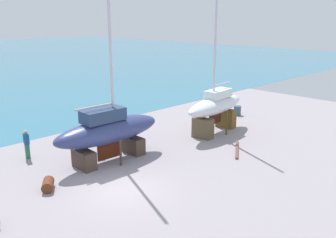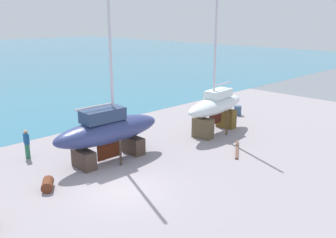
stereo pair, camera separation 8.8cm
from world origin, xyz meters
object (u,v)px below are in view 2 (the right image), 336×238
Objects in this scene: sailboat_small_center at (108,131)px; worker at (27,144)px; barrel_tar_black at (48,184)px; sailboat_mid_port at (216,106)px; barrel_rust_far at (238,111)px.

sailboat_small_center is 4.87m from worker.
worker reaches higher than barrel_tar_black.
sailboat_small_center is 4.65m from barrel_tar_black.
sailboat_small_center is at bearing 12.93° from barrel_tar_black.
barrel_tar_black is at bearing -165.35° from sailboat_small_center.
sailboat_small_center is 1.03× the size of sailboat_mid_port.
worker is 2.18× the size of barrel_rust_far.
sailboat_mid_port is 14.86× the size of barrel_rust_far.
barrel_tar_black is at bearing -174.71° from barrel_rust_far.
barrel_rust_far is 17.88m from barrel_tar_black.
sailboat_small_center is at bearing 141.57° from worker.
sailboat_mid_port is 5.54m from barrel_rust_far.
worker is at bearing 76.38° from barrel_tar_black.
sailboat_small_center reaches higher than barrel_tar_black.
worker is 16.96m from barrel_rust_far.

